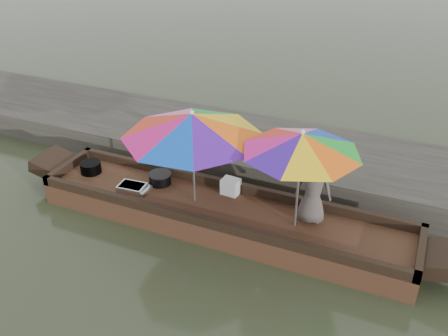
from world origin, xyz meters
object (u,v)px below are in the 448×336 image
at_px(supply_bag, 231,186).
at_px(umbrella_stern, 299,180).
at_px(cooking_pot, 91,167).
at_px(umbrella_bow, 193,158).
at_px(charcoal_grill, 160,179).
at_px(boat_hull, 221,216).
at_px(tray_scallop, 136,188).
at_px(vendor, 313,189).
at_px(tray_crayfish, 132,187).

bearing_deg(supply_bag, umbrella_stern, -19.49).
height_order(cooking_pot, umbrella_bow, umbrella_bow).
height_order(supply_bag, umbrella_stern, umbrella_stern).
relative_size(charcoal_grill, umbrella_stern, 0.22).
bearing_deg(umbrella_bow, boat_hull, 0.00).
xyz_separation_m(boat_hull, umbrella_stern, (1.19, 0.00, 0.95)).
bearing_deg(boat_hull, umbrella_stern, 0.00).
distance_m(boat_hull, charcoal_grill, 1.29).
distance_m(tray_scallop, charcoal_grill, 0.43).
bearing_deg(vendor, boat_hull, 4.18).
distance_m(cooking_pot, supply_bag, 2.53).
relative_size(tray_crayfish, vendor, 0.40).
height_order(boat_hull, tray_crayfish, tray_crayfish).
bearing_deg(vendor, tray_scallop, 1.31).
height_order(cooking_pot, supply_bag, supply_bag).
xyz_separation_m(cooking_pot, vendor, (3.89, 0.15, 0.46)).
bearing_deg(tray_crayfish, umbrella_stern, 2.58).
bearing_deg(tray_scallop, umbrella_stern, 2.17).
xyz_separation_m(charcoal_grill, umbrella_bow, (0.77, -0.24, 0.69)).
height_order(charcoal_grill, vendor, vendor).
bearing_deg(boat_hull, supply_bag, 93.79).
bearing_deg(tray_crayfish, tray_scallop, 18.20).
height_order(tray_crayfish, tray_scallop, tray_crayfish).
height_order(cooking_pot, tray_crayfish, cooking_pot).
height_order(boat_hull, umbrella_stern, umbrella_stern).
bearing_deg(tray_scallop, supply_bag, 19.99).
distance_m(tray_scallop, vendor, 2.91).
relative_size(tray_crayfish, umbrella_bow, 0.21).
relative_size(cooking_pot, umbrella_bow, 0.17).
relative_size(umbrella_bow, umbrella_stern, 1.28).
height_order(supply_bag, vendor, vendor).
bearing_deg(umbrella_bow, supply_bag, 44.41).
xyz_separation_m(charcoal_grill, vendor, (2.60, -0.02, 0.47)).
distance_m(boat_hull, tray_scallop, 1.51).
bearing_deg(umbrella_bow, charcoal_grill, 162.57).
bearing_deg(tray_crayfish, charcoal_grill, 48.94).
height_order(boat_hull, umbrella_bow, umbrella_bow).
distance_m(tray_crayfish, tray_scallop, 0.07).
relative_size(tray_scallop, charcoal_grill, 1.21).
bearing_deg(tray_scallop, cooking_pot, 170.15).
distance_m(cooking_pot, tray_crayfish, 1.00).
height_order(tray_scallop, charcoal_grill, charcoal_grill).
bearing_deg(tray_crayfish, umbrella_bow, 6.48).
height_order(vendor, umbrella_stern, umbrella_stern).
distance_m(charcoal_grill, umbrella_bow, 1.06).
height_order(tray_scallop, umbrella_bow, umbrella_bow).
distance_m(cooking_pot, charcoal_grill, 1.30).
bearing_deg(tray_crayfish, cooking_pot, 168.21).
xyz_separation_m(tray_scallop, charcoal_grill, (0.25, 0.34, 0.06)).
bearing_deg(umbrella_bow, cooking_pot, 177.79).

